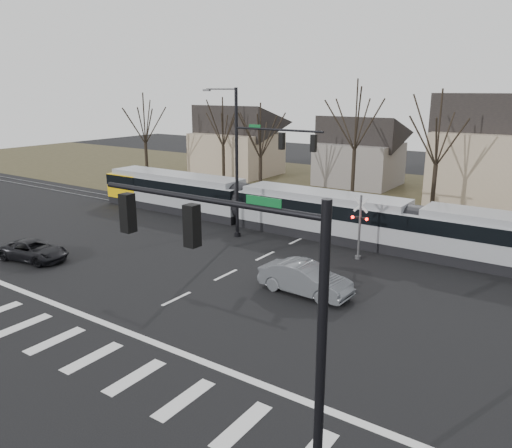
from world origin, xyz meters
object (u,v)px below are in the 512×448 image
Objects in this scene: sedan at (305,279)px; suv at (34,250)px; tram at (320,212)px; rail_crossing_signal at (359,229)px.

sedan is 16.84m from suv.
sedan is at bearing -66.54° from tram.
tram reaches higher than suv.
rail_crossing_signal reaches higher than sedan.
sedan is 1.23× the size of rail_crossing_signal.
rail_crossing_signal is (4.30, -3.21, 0.17)m from tram.
tram is 10.40× the size of rail_crossing_signal.
tram is at bearing -49.86° from suv.
sedan is (4.24, -9.77, -0.92)m from tram.
sedan is at bearing -90.53° from rail_crossing_signal.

